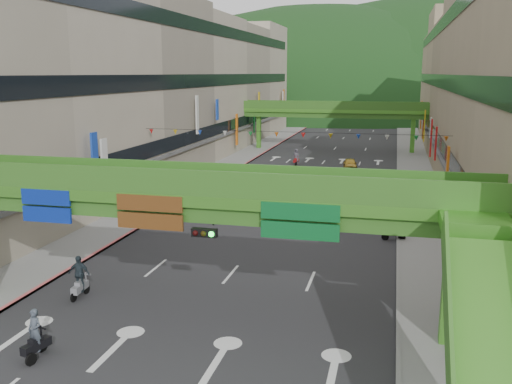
# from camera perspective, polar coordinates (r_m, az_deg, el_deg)

# --- Properties ---
(road_slab) EXTENTS (18.00, 140.00, 0.02)m
(road_slab) POSITION_cam_1_polar(r_m,az_deg,el_deg) (68.45, 6.35, 2.47)
(road_slab) COLOR #28282B
(road_slab) RESTS_ON ground
(sidewalk_left) EXTENTS (4.00, 140.00, 0.15)m
(sidewalk_left) POSITION_cam_1_polar(r_m,az_deg,el_deg) (70.66, -2.54, 2.88)
(sidewalk_left) COLOR gray
(sidewalk_left) RESTS_ON ground
(sidewalk_right) EXTENTS (4.00, 140.00, 0.15)m
(sidewalk_right) POSITION_cam_1_polar(r_m,az_deg,el_deg) (67.95, 15.59, 2.09)
(sidewalk_right) COLOR gray
(sidewalk_right) RESTS_ON ground
(curb_left) EXTENTS (0.20, 140.00, 0.18)m
(curb_left) POSITION_cam_1_polar(r_m,az_deg,el_deg) (70.15, -1.04, 2.83)
(curb_left) COLOR #CC5959
(curb_left) RESTS_ON ground
(curb_right) EXTENTS (0.20, 140.00, 0.18)m
(curb_right) POSITION_cam_1_polar(r_m,az_deg,el_deg) (67.91, 13.99, 2.18)
(curb_right) COLOR gray
(curb_right) RESTS_ON ground
(building_row_left) EXTENTS (12.80, 95.00, 19.00)m
(building_row_left) POSITION_cam_1_polar(r_m,az_deg,el_deg) (72.44, -8.74, 10.43)
(building_row_left) COLOR #9E937F
(building_row_left) RESTS_ON ground
(building_row_right) EXTENTS (12.80, 95.00, 19.00)m
(building_row_right) POSITION_cam_1_polar(r_m,az_deg,el_deg) (67.84, 22.83, 9.57)
(building_row_right) COLOR gray
(building_row_right) RESTS_ON ground
(overpass_near) EXTENTS (28.00, 12.27, 7.10)m
(overpass_near) POSITION_cam_1_polar(r_m,az_deg,el_deg) (24.36, -4.89, -2.09)
(overpass_near) COLOR #4C9E2D
(overpass_near) RESTS_ON ground
(overpass_far) EXTENTS (28.00, 2.20, 7.10)m
(overpass_far) POSITION_cam_1_polar(r_m,az_deg,el_deg) (82.65, 7.80, 7.80)
(overpass_far) COLOR #4C9E2D
(overpass_far) RESTS_ON ground
(hill_left) EXTENTS (168.00, 140.00, 112.00)m
(hill_left) POSITION_cam_1_polar(r_m,az_deg,el_deg) (178.91, 6.16, 8.21)
(hill_left) COLOR #1C4419
(hill_left) RESTS_ON ground
(hill_right) EXTENTS (208.00, 176.00, 128.00)m
(hill_right) POSITION_cam_1_polar(r_m,az_deg,el_deg) (198.01, 18.61, 8.01)
(hill_right) COLOR #1C4419
(hill_right) RESTS_ON ground
(bunting_string) EXTENTS (26.00, 0.36, 0.47)m
(bunting_string) POSITION_cam_1_polar(r_m,az_deg,el_deg) (48.05, 3.40, 5.73)
(bunting_string) COLOR black
(bunting_string) RESTS_ON ground
(scooter_rider_near) EXTENTS (0.75, 1.58, 2.06)m
(scooter_rider_near) POSITION_cam_1_polar(r_m,az_deg,el_deg) (24.54, -21.20, -13.27)
(scooter_rider_near) COLOR black
(scooter_rider_near) RESTS_ON ground
(scooter_rider_mid) EXTENTS (0.85, 1.60, 1.93)m
(scooter_rider_mid) POSITION_cam_1_polar(r_m,az_deg,el_deg) (44.33, 3.33, -1.31)
(scooter_rider_mid) COLOR black
(scooter_rider_mid) RESTS_ON ground
(scooter_rider_left) EXTENTS (1.11, 1.60, 2.20)m
(scooter_rider_left) POSITION_cam_1_polar(r_m,az_deg,el_deg) (29.95, -17.27, -8.09)
(scooter_rider_left) COLOR gray
(scooter_rider_left) RESTS_ON ground
(scooter_rider_far) EXTENTS (0.87, 1.60, 1.99)m
(scooter_rider_far) POSITION_cam_1_polar(r_m,az_deg,el_deg) (69.72, 4.04, 3.51)
(scooter_rider_far) COLOR maroon
(scooter_rider_far) RESTS_ON ground
(parked_scooter_row) EXTENTS (1.60, 11.57, 1.08)m
(parked_scooter_row) POSITION_cam_1_polar(r_m,az_deg,el_deg) (44.69, 13.66, -2.14)
(parked_scooter_row) COLOR black
(parked_scooter_row) RESTS_ON ground
(car_silver) EXTENTS (1.49, 3.84, 1.24)m
(car_silver) POSITION_cam_1_polar(r_m,az_deg,el_deg) (55.27, -2.89, 0.94)
(car_silver) COLOR #9C9DA3
(car_silver) RESTS_ON ground
(car_yellow) EXTENTS (1.97, 3.94, 1.29)m
(car_yellow) POSITION_cam_1_polar(r_m,az_deg,el_deg) (67.27, 9.40, 2.77)
(car_yellow) COLOR gold
(car_yellow) RESTS_ON ground
(pedestrian_red) EXTENTS (0.87, 0.77, 1.50)m
(pedestrian_red) POSITION_cam_1_polar(r_m,az_deg,el_deg) (27.30, 20.75, -11.14)
(pedestrian_red) COLOR #A10B1C
(pedestrian_red) RESTS_ON ground
(pedestrian_dark) EXTENTS (0.98, 0.74, 1.54)m
(pedestrian_dark) POSITION_cam_1_polar(r_m,az_deg,el_deg) (54.08, 17.32, 0.33)
(pedestrian_dark) COLOR black
(pedestrian_dark) RESTS_ON ground
(pedestrian_blue) EXTENTS (0.89, 0.82, 1.61)m
(pedestrian_blue) POSITION_cam_1_polar(r_m,az_deg,el_deg) (46.81, 17.84, -1.39)
(pedestrian_blue) COLOR #303A50
(pedestrian_blue) RESTS_ON ground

